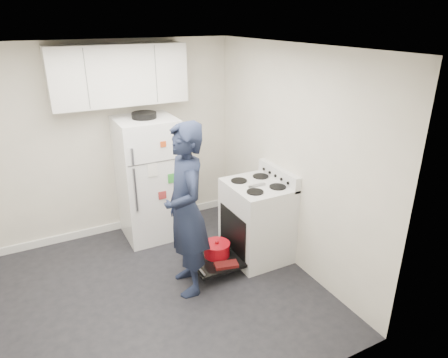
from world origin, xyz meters
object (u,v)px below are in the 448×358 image
electric_range (256,221)px  open_oven_door (214,253)px  person (186,211)px  refrigerator (149,178)px

electric_range → open_oven_door: 0.62m
person → electric_range: bearing=108.5°
electric_range → refrigerator: (-0.95, 1.10, 0.34)m
refrigerator → person: 1.30m
open_oven_door → person: (-0.40, -0.19, 0.73)m
open_oven_door → person: size_ratio=0.38×
open_oven_door → person: 0.85m
electric_range → open_oven_door: electric_range is taller
electric_range → open_oven_door: (-0.56, -0.01, -0.27)m
person → open_oven_door: bearing=122.0°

